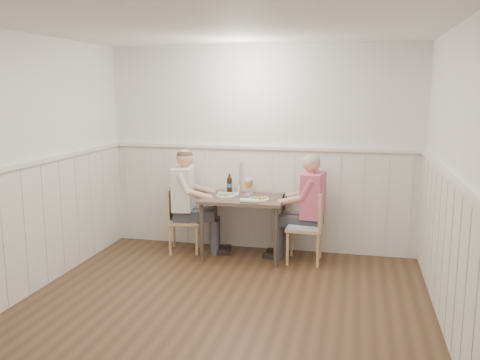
{
  "coord_description": "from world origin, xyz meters",
  "views": [
    {
      "loc": [
        1.2,
        -4.08,
        2.05
      ],
      "look_at": [
        -0.13,
        1.64,
        1.0
      ],
      "focal_mm": 38.0,
      "sensor_mm": 36.0,
      "label": 1
    }
  ],
  "objects_px": {
    "man_in_pink": "(309,216)",
    "beer_bottle": "(230,184)",
    "diner_cream": "(187,209)",
    "dining_table": "(244,205)",
    "grass_vase": "(239,178)",
    "chair_left": "(181,217)",
    "chair_right": "(309,224)"
  },
  "relations": [
    {
      "from": "man_in_pink",
      "to": "grass_vase",
      "type": "distance_m",
      "value": 1.04
    },
    {
      "from": "dining_table",
      "to": "man_in_pink",
      "type": "distance_m",
      "value": 0.81
    },
    {
      "from": "diner_cream",
      "to": "beer_bottle",
      "type": "relative_size",
      "value": 5.61
    },
    {
      "from": "dining_table",
      "to": "beer_bottle",
      "type": "distance_m",
      "value": 0.41
    },
    {
      "from": "chair_right",
      "to": "grass_vase",
      "type": "height_order",
      "value": "grass_vase"
    },
    {
      "from": "dining_table",
      "to": "diner_cream",
      "type": "height_order",
      "value": "diner_cream"
    },
    {
      "from": "dining_table",
      "to": "chair_left",
      "type": "xyz_separation_m",
      "value": [
        -0.83,
        0.02,
        -0.21
      ]
    },
    {
      "from": "dining_table",
      "to": "chair_right",
      "type": "distance_m",
      "value": 0.83
    },
    {
      "from": "dining_table",
      "to": "chair_right",
      "type": "xyz_separation_m",
      "value": [
        0.81,
        -0.04,
        -0.18
      ]
    },
    {
      "from": "chair_right",
      "to": "chair_left",
      "type": "bearing_deg",
      "value": 178.07
    },
    {
      "from": "dining_table",
      "to": "beer_bottle",
      "type": "height_order",
      "value": "beer_bottle"
    },
    {
      "from": "chair_right",
      "to": "grass_vase",
      "type": "distance_m",
      "value": 1.1
    },
    {
      "from": "dining_table",
      "to": "diner_cream",
      "type": "xyz_separation_m",
      "value": [
        -0.74,
        0.01,
        -0.09
      ]
    },
    {
      "from": "man_in_pink",
      "to": "beer_bottle",
      "type": "distance_m",
      "value": 1.11
    },
    {
      "from": "dining_table",
      "to": "chair_left",
      "type": "height_order",
      "value": "chair_left"
    },
    {
      "from": "chair_right",
      "to": "diner_cream",
      "type": "height_order",
      "value": "diner_cream"
    },
    {
      "from": "dining_table",
      "to": "chair_right",
      "type": "height_order",
      "value": "chair_right"
    },
    {
      "from": "man_in_pink",
      "to": "chair_left",
      "type": "bearing_deg",
      "value": -179.54
    },
    {
      "from": "dining_table",
      "to": "chair_left",
      "type": "relative_size",
      "value": 1.21
    },
    {
      "from": "chair_left",
      "to": "man_in_pink",
      "type": "xyz_separation_m",
      "value": [
        1.63,
        0.01,
        0.11
      ]
    },
    {
      "from": "diner_cream",
      "to": "man_in_pink",
      "type": "bearing_deg",
      "value": 0.68
    },
    {
      "from": "chair_left",
      "to": "diner_cream",
      "type": "distance_m",
      "value": 0.14
    },
    {
      "from": "chair_right",
      "to": "grass_vase",
      "type": "bearing_deg",
      "value": 159.76
    },
    {
      "from": "grass_vase",
      "to": "beer_bottle",
      "type": "bearing_deg",
      "value": -156.56
    },
    {
      "from": "chair_right",
      "to": "beer_bottle",
      "type": "xyz_separation_m",
      "value": [
        -1.05,
        0.3,
        0.38
      ]
    },
    {
      "from": "grass_vase",
      "to": "diner_cream",
      "type": "bearing_deg",
      "value": -154.03
    },
    {
      "from": "dining_table",
      "to": "grass_vase",
      "type": "distance_m",
      "value": 0.44
    },
    {
      "from": "chair_left",
      "to": "diner_cream",
      "type": "bearing_deg",
      "value": -3.56
    },
    {
      "from": "chair_left",
      "to": "man_in_pink",
      "type": "height_order",
      "value": "man_in_pink"
    },
    {
      "from": "chair_right",
      "to": "man_in_pink",
      "type": "xyz_separation_m",
      "value": [
        -0.01,
        0.07,
        0.08
      ]
    },
    {
      "from": "man_in_pink",
      "to": "grass_vase",
      "type": "xyz_separation_m",
      "value": [
        -0.93,
        0.28,
        0.38
      ]
    },
    {
      "from": "chair_right",
      "to": "chair_left",
      "type": "relative_size",
      "value": 1.06
    }
  ]
}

